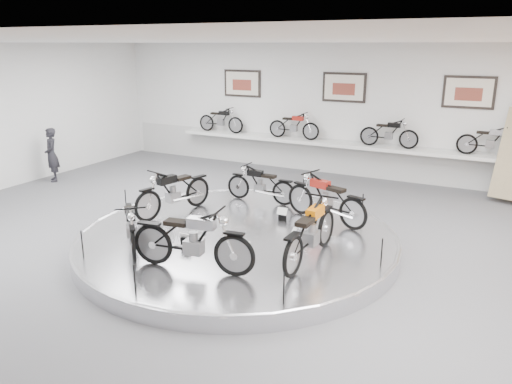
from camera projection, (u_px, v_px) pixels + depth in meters
The scene contains 21 objects.
floor at pixel (230, 252), 9.86m from camera, with size 16.00×16.00×0.00m, color #565659.
ceiling at pixel (227, 42), 8.72m from camera, with size 16.00×16.00×0.00m, color white.
wall_back at pixel (343, 111), 15.27m from camera, with size 16.00×16.00×0.00m, color silver.
dado_band at pixel (341, 157), 15.66m from camera, with size 15.68×0.04×1.10m, color #BCBCBA.
display_platform at pixel (237, 240), 10.08m from camera, with size 6.40×6.40×0.30m, color silver.
platform_rim at pixel (237, 235), 10.04m from camera, with size 6.40×6.40×0.10m, color #B2B2BA.
shelf at pixel (339, 144), 15.30m from camera, with size 11.00×0.55×0.10m, color silver.
poster_left at pixel (242, 83), 16.56m from camera, with size 1.35×0.06×0.88m, color beige.
poster_center at pixel (344, 87), 15.03m from camera, with size 1.35×0.06×0.88m, color beige.
poster_right at pixel (469, 92), 13.50m from camera, with size 1.35×0.06×0.88m, color beige.
shelf_bike_a at pixel (221, 122), 17.01m from camera, with size 1.22×0.42×0.73m, color black, non-canonical shape.
shelf_bike_b at pixel (294, 127), 15.83m from camera, with size 1.22×0.42×0.73m, color maroon, non-canonical shape.
shelf_bike_c at pixel (389, 135), 14.52m from camera, with size 1.22×0.42×0.73m, color black, non-canonical shape.
shelf_bike_d at pixel (490, 143), 13.34m from camera, with size 1.22×0.42×0.73m, color #B8B7BD, non-canonical shape.
bike_a at pixel (326, 198), 10.56m from camera, with size 1.76×0.62×1.04m, color maroon, non-canonical shape.
bike_b at pixel (261, 184), 11.92m from camera, with size 1.53×0.54×0.90m, color black, non-canonical shape.
bike_c at pixel (174, 191), 11.06m from camera, with size 1.78×0.63×1.05m, color black, non-canonical shape.
bike_d at pixel (131, 225), 9.19m from camera, with size 1.55×0.55×0.91m, color black, non-canonical shape.
bike_e at pixel (192, 239), 8.26m from camera, with size 1.87×0.66×1.10m, color #B8B7BD, non-canonical shape.
bike_f at pixel (311, 231), 8.63m from camera, with size 1.85×0.65×1.09m, color #CF6606, non-canonical shape.
visitor at pixel (52, 155), 14.79m from camera, with size 0.58×0.38×1.60m, color black.
Camera 1 is at (4.61, -7.88, 3.96)m, focal length 35.00 mm.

